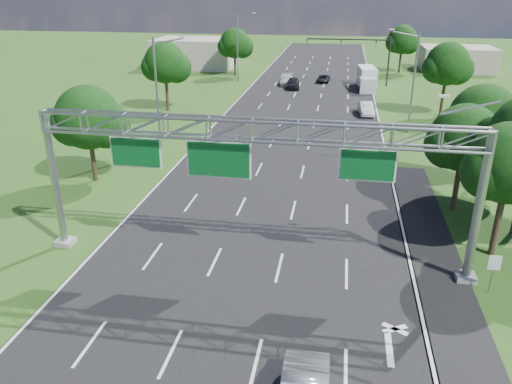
% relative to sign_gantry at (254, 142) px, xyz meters
% --- Properties ---
extents(ground, '(220.00, 220.00, 0.00)m').
position_rel_sign_gantry_xyz_m(ground, '(-0.33, 18.00, -6.89)').
color(ground, '#2E5319').
rests_on(ground, ground).
extents(road, '(18.00, 180.00, 0.02)m').
position_rel_sign_gantry_xyz_m(road, '(-0.33, 18.00, -6.89)').
color(road, black).
rests_on(road, ground).
extents(road_flare, '(3.00, 30.00, 0.02)m').
position_rel_sign_gantry_xyz_m(road_flare, '(9.87, 2.00, -6.89)').
color(road_flare, black).
rests_on(road_flare, ground).
extents(sign_gantry, '(23.50, 1.00, 9.56)m').
position_rel_sign_gantry_xyz_m(sign_gantry, '(0.00, 0.00, 0.00)').
color(sign_gantry, gray).
rests_on(sign_gantry, ground).
extents(regulatory_sign, '(0.60, 0.08, 2.10)m').
position_rel_sign_gantry_xyz_m(regulatory_sign, '(12.07, -1.02, -5.38)').
color(regulatory_sign, gray).
rests_on(regulatory_sign, ground).
extents(traffic_signal, '(12.21, 0.24, 7.00)m').
position_rel_sign_gantry_xyz_m(traffic_signal, '(7.15, 53.00, -1.72)').
color(traffic_signal, black).
rests_on(traffic_signal, ground).
extents(streetlight_l_near, '(2.97, 0.22, 10.16)m').
position_rel_sign_gantry_xyz_m(streetlight_l_near, '(-11.63, 18.00, -1.31)').
color(streetlight_l_near, gray).
rests_on(streetlight_l_near, ground).
extents(streetlight_l_far, '(2.97, 0.22, 10.16)m').
position_rel_sign_gantry_xyz_m(streetlight_l_far, '(-11.63, 53.00, -1.31)').
color(streetlight_l_far, gray).
rests_on(streetlight_l_far, ground).
extents(streetlight_r_mid, '(2.97, 0.22, 10.16)m').
position_rel_sign_gantry_xyz_m(streetlight_r_mid, '(10.97, 28.00, -1.31)').
color(streetlight_r_mid, gray).
rests_on(streetlight_r_mid, ground).
extents(tree_cluster_right, '(9.91, 14.60, 8.68)m').
position_rel_sign_gantry_xyz_m(tree_cluster_right, '(14.47, 7.19, -1.58)').
color(tree_cluster_right, '#2D2116').
rests_on(tree_cluster_right, ground).
extents(tree_verge_la, '(5.76, 4.80, 7.40)m').
position_rel_sign_gantry_xyz_m(tree_verge_la, '(-14.25, 10.04, -2.13)').
color(tree_verge_la, '#2D2116').
rests_on(tree_verge_la, ground).
extents(tree_verge_lb, '(5.76, 4.80, 8.06)m').
position_rel_sign_gantry_xyz_m(tree_verge_lb, '(-16.25, 33.04, -1.48)').
color(tree_verge_lb, '#2D2116').
rests_on(tree_verge_lb, ground).
extents(tree_verge_lc, '(5.76, 4.80, 7.62)m').
position_rel_sign_gantry_xyz_m(tree_verge_lc, '(-13.25, 58.04, -1.92)').
color(tree_verge_lc, '#2D2116').
rests_on(tree_verge_lc, ground).
extents(tree_verge_rd, '(5.76, 4.80, 8.28)m').
position_rel_sign_gantry_xyz_m(tree_verge_rd, '(15.75, 36.04, -1.26)').
color(tree_verge_rd, '#2D2116').
rests_on(tree_verge_rd, ground).
extents(tree_verge_re, '(5.76, 4.80, 7.84)m').
position_rel_sign_gantry_xyz_m(tree_verge_re, '(13.75, 66.04, -1.70)').
color(tree_verge_re, '#2D2116').
rests_on(tree_verge_re, ground).
extents(building_left, '(14.00, 10.00, 5.00)m').
position_rel_sign_gantry_xyz_m(building_left, '(-22.33, 66.00, -4.39)').
color(building_left, '#ACA190').
rests_on(building_left, ground).
extents(building_right, '(12.00, 9.00, 4.00)m').
position_rel_sign_gantry_xyz_m(building_right, '(23.67, 70.00, -4.89)').
color(building_right, '#ACA190').
rests_on(building_right, ground).
extents(car_queue_a, '(2.26, 4.95, 1.41)m').
position_rel_sign_gantry_xyz_m(car_queue_a, '(-4.04, 51.79, -6.19)').
color(car_queue_a, silver).
rests_on(car_queue_a, ground).
extents(car_queue_b, '(2.04, 3.99, 1.08)m').
position_rel_sign_gantry_xyz_m(car_queue_b, '(1.31, 54.60, -6.35)').
color(car_queue_b, black).
rests_on(car_queue_b, ground).
extents(car_queue_c, '(2.14, 4.59, 1.52)m').
position_rel_sign_gantry_xyz_m(car_queue_c, '(-2.83, 49.12, -6.13)').
color(car_queue_c, black).
rests_on(car_queue_c, ground).
extents(car_queue_d, '(1.95, 4.43, 1.41)m').
position_rel_sign_gantry_xyz_m(car_queue_d, '(7.12, 34.94, -6.18)').
color(car_queue_d, silver).
rests_on(car_queue_d, ground).
extents(box_truck, '(2.83, 7.99, 2.95)m').
position_rel_sign_gantry_xyz_m(box_truck, '(7.67, 50.72, -5.48)').
color(box_truck, silver).
rests_on(box_truck, ground).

